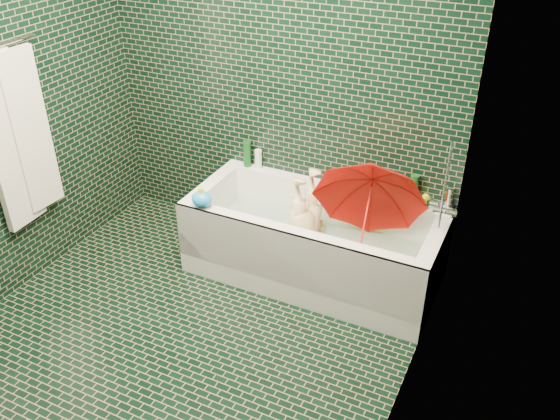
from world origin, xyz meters
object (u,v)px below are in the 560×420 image
at_px(bath_toy, 202,199).
at_px(rubber_duck, 421,200).
at_px(child, 307,235).
at_px(bathtub, 313,250).
at_px(umbrella, 366,214).

bearing_deg(bath_toy, rubber_duck, 33.95).
xyz_separation_m(child, bath_toy, (-0.62, -0.33, 0.30)).
distance_m(bathtub, child, 0.11).
xyz_separation_m(child, umbrella, (0.41, -0.04, 0.30)).
height_order(bathtub, bath_toy, bath_toy).
relative_size(bathtub, umbrella, 2.44).
height_order(bathtub, child, bathtub).
bearing_deg(umbrella, rubber_duck, 51.30).
relative_size(child, rubber_duck, 7.19).
bearing_deg(bathtub, child, 156.02).
relative_size(bathtub, bath_toy, 11.04).
height_order(bathtub, rubber_duck, rubber_duck).
bearing_deg(child, bathtub, 83.61).
bearing_deg(umbrella, child, 173.98).
xyz_separation_m(bathtub, child, (-0.05, 0.02, 0.10)).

